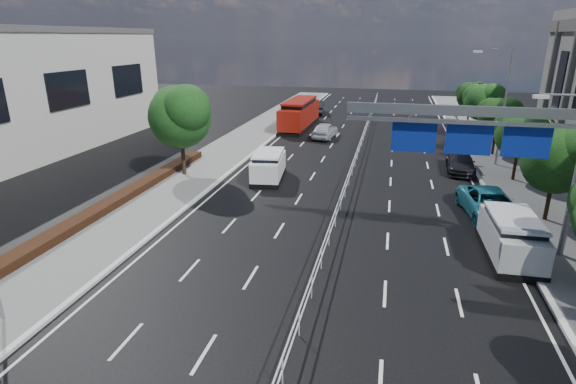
% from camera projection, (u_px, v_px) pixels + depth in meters
% --- Properties ---
extents(ground, '(160.00, 160.00, 0.00)m').
position_uv_depth(ground, '(288.00, 367.00, 13.89)').
color(ground, black).
rests_on(ground, ground).
extents(kerb_near, '(0.25, 140.00, 0.15)m').
position_uv_depth(kerb_near, '(40.00, 326.00, 15.79)').
color(kerb_near, silver).
rests_on(kerb_near, ground).
extents(median_fence, '(0.05, 85.00, 1.02)m').
position_uv_depth(median_fence, '(354.00, 163.00, 34.42)').
color(median_fence, silver).
rests_on(median_fence, ground).
extents(hedge_near, '(1.00, 36.00, 0.44)m').
position_uv_depth(hedge_near, '(38.00, 245.00, 21.21)').
color(hedge_near, black).
rests_on(hedge_near, sidewalk_near).
extents(overhead_gantry, '(10.24, 0.38, 7.45)m').
position_uv_depth(overhead_gantry, '(488.00, 134.00, 19.87)').
color(overhead_gantry, gray).
rests_on(overhead_gantry, ground).
extents(streetlight_far, '(2.78, 2.40, 9.00)m').
position_uv_depth(streetlight_far, '(501.00, 99.00, 33.87)').
color(streetlight_far, gray).
rests_on(streetlight_far, ground).
extents(near_tree_back, '(4.84, 4.51, 6.69)m').
position_uv_depth(near_tree_back, '(180.00, 113.00, 31.46)').
color(near_tree_back, black).
rests_on(near_tree_back, ground).
extents(far_tree_d, '(3.85, 3.59, 5.34)m').
position_uv_depth(far_tree_d, '(558.00, 157.00, 23.60)').
color(far_tree_d, black).
rests_on(far_tree_d, ground).
extents(far_tree_e, '(3.63, 3.38, 5.13)m').
position_uv_depth(far_tree_e, '(522.00, 132.00, 30.55)').
color(far_tree_e, black).
rests_on(far_tree_e, ground).
extents(far_tree_f, '(3.52, 3.28, 5.02)m').
position_uv_depth(far_tree_f, '(499.00, 115.00, 37.48)').
color(far_tree_f, black).
rests_on(far_tree_f, ground).
extents(far_tree_g, '(3.96, 3.69, 5.45)m').
position_uv_depth(far_tree_g, '(483.00, 100.00, 44.29)').
color(far_tree_g, black).
rests_on(far_tree_g, ground).
extents(far_tree_h, '(3.41, 3.18, 4.91)m').
position_uv_depth(far_tree_h, '(471.00, 94.00, 51.30)').
color(far_tree_h, black).
rests_on(far_tree_h, ground).
extents(white_minivan, '(2.53, 4.81, 2.00)m').
position_uv_depth(white_minivan, '(268.00, 166.00, 31.89)').
color(white_minivan, black).
rests_on(white_minivan, ground).
extents(red_bus, '(2.74, 10.54, 3.13)m').
position_uv_depth(red_bus, '(299.00, 113.00, 49.89)').
color(red_bus, black).
rests_on(red_bus, ground).
extents(near_car_silver, '(2.34, 4.78, 1.57)m').
position_uv_depth(near_car_silver, '(325.00, 130.00, 45.08)').
color(near_car_silver, '#BABDC2').
rests_on(near_car_silver, ground).
extents(near_car_dark, '(2.40, 5.36, 1.71)m').
position_uv_depth(near_car_dark, '(316.00, 107.00, 59.44)').
color(near_car_dark, black).
rests_on(near_car_dark, ground).
extents(silver_minivan, '(2.18, 4.93, 2.03)m').
position_uv_depth(silver_minivan, '(511.00, 237.00, 20.55)').
color(silver_minivan, black).
rests_on(silver_minivan, ground).
extents(parked_car_teal, '(3.33, 5.90, 1.56)m').
position_uv_depth(parked_car_teal, '(490.00, 205.00, 25.16)').
color(parked_car_teal, '#1C6E7F').
rests_on(parked_car_teal, ground).
extents(parked_car_dark, '(2.18, 4.88, 1.39)m').
position_uv_depth(parked_car_dark, '(460.00, 163.00, 33.87)').
color(parked_car_dark, black).
rests_on(parked_car_dark, ground).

